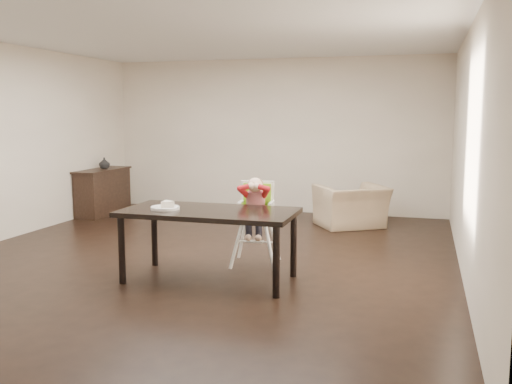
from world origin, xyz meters
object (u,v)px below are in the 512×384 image
(high_chair, at_px, (256,203))
(sideboard, at_px, (103,192))
(armchair, at_px, (351,199))
(dining_table, at_px, (209,217))

(high_chair, xyz_separation_m, sideboard, (-3.50, 2.42, -0.32))
(high_chair, relative_size, sideboard, 0.80)
(armchair, bearing_deg, sideboard, -30.77)
(dining_table, bearing_deg, sideboard, 135.18)
(high_chair, bearing_deg, armchair, 65.25)
(dining_table, bearing_deg, high_chair, 70.30)
(dining_table, xyz_separation_m, sideboard, (-3.22, 3.20, -0.27))
(armchair, relative_size, sideboard, 0.78)
(high_chair, height_order, sideboard, high_chair)
(dining_table, xyz_separation_m, high_chair, (0.28, 0.78, 0.04))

